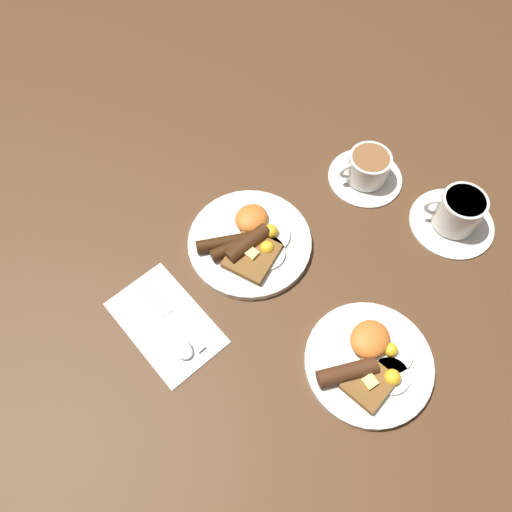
% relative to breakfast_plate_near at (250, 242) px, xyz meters
% --- Properties ---
extents(ground_plane, '(3.00, 3.00, 0.00)m').
position_rel_breakfast_plate_near_xyz_m(ground_plane, '(-0.00, -0.00, -0.01)').
color(ground_plane, '#4C301C').
extents(breakfast_plate_near, '(0.23, 0.23, 0.04)m').
position_rel_breakfast_plate_near_xyz_m(breakfast_plate_near, '(0.00, 0.00, 0.00)').
color(breakfast_plate_near, silver).
rests_on(breakfast_plate_near, ground_plane).
extents(breakfast_plate_far, '(0.21, 0.21, 0.05)m').
position_rel_breakfast_plate_near_xyz_m(breakfast_plate_far, '(0.03, 0.30, -0.00)').
color(breakfast_plate_far, silver).
rests_on(breakfast_plate_far, ground_plane).
extents(teacup_near, '(0.15, 0.15, 0.07)m').
position_rel_breakfast_plate_near_xyz_m(teacup_near, '(-0.27, 0.06, 0.01)').
color(teacup_near, silver).
rests_on(teacup_near, ground_plane).
extents(teacup_far, '(0.16, 0.16, 0.08)m').
position_rel_breakfast_plate_near_xyz_m(teacup_far, '(-0.30, 0.25, 0.02)').
color(teacup_far, silver).
rests_on(teacup_far, ground_plane).
extents(napkin, '(0.15, 0.21, 0.01)m').
position_rel_breakfast_plate_near_xyz_m(napkin, '(0.21, 0.00, -0.01)').
color(napkin, white).
rests_on(napkin, ground_plane).
extents(knife, '(0.03, 0.16, 0.01)m').
position_rel_breakfast_plate_near_xyz_m(knife, '(0.20, -0.01, -0.01)').
color(knife, silver).
rests_on(knife, napkin).
extents(spoon, '(0.03, 0.16, 0.01)m').
position_rel_breakfast_plate_near_xyz_m(spoon, '(0.23, 0.04, -0.01)').
color(spoon, silver).
rests_on(spoon, napkin).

